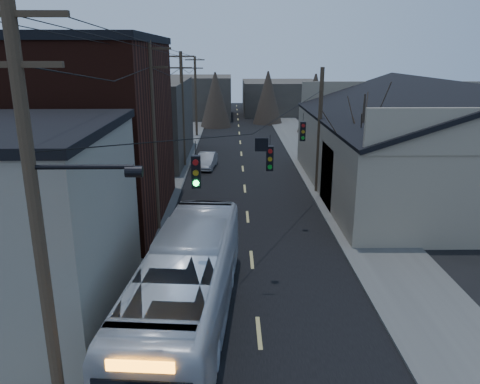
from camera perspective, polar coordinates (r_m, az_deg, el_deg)
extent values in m
cube|color=black|center=(37.44, 0.41, 2.13)|extent=(9.00, 110.00, 0.02)
cube|color=#474744|center=(37.84, -9.48, 2.13)|extent=(4.00, 110.00, 0.12)
cube|color=#474744|center=(38.15, 10.23, 2.21)|extent=(4.00, 110.00, 0.12)
cube|color=black|center=(28.11, -20.00, 6.64)|extent=(10.00, 12.00, 10.00)
cube|color=#38332D|center=(43.50, -12.53, 8.47)|extent=(9.00, 14.00, 7.00)
cube|color=gray|center=(34.88, 22.57, 3.96)|extent=(16.00, 20.00, 5.00)
cube|color=black|center=(32.91, 16.81, 10.55)|extent=(8.16, 20.60, 2.86)
cube|color=#38332D|center=(71.70, -5.18, 11.48)|extent=(10.00, 12.00, 6.00)
cube|color=#38332D|center=(76.95, 4.99, 11.47)|extent=(12.00, 14.00, 5.00)
cone|color=black|center=(27.87, 14.47, 4.10)|extent=(0.40, 0.40, 7.20)
cylinder|color=#382B1E|center=(10.92, -23.09, -7.20)|extent=(0.28, 0.28, 10.50)
cube|color=#382B1E|center=(10.12, -26.36, 18.90)|extent=(2.20, 0.12, 0.12)
cylinder|color=#382B1E|center=(24.97, -10.48, 6.21)|extent=(0.28, 0.28, 10.00)
cube|color=#382B1E|center=(24.57, -11.07, 16.81)|extent=(2.20, 0.12, 0.12)
cylinder|color=#382B1E|center=(39.72, -7.02, 9.81)|extent=(0.28, 0.28, 9.50)
cube|color=#382B1E|center=(39.44, -7.25, 16.09)|extent=(2.20, 0.12, 0.12)
cylinder|color=#382B1E|center=(54.61, -5.41, 11.44)|extent=(0.28, 0.28, 9.00)
cube|color=#382B1E|center=(54.39, -5.53, 15.75)|extent=(2.20, 0.12, 0.12)
cylinder|color=#382B1E|center=(32.20, 9.66, 7.21)|extent=(0.28, 0.28, 8.50)
cube|color=black|center=(14.20, -5.38, 2.46)|extent=(0.28, 0.20, 1.00)
cube|color=black|center=(18.74, 3.65, 4.10)|extent=(0.28, 0.20, 1.00)
cube|color=black|center=(24.83, 7.66, 7.33)|extent=(0.28, 0.20, 1.00)
imported|color=silver|center=(16.65, -6.48, -11.37)|extent=(3.71, 11.82, 3.24)
imported|color=#999BA0|center=(39.59, -4.10, 3.84)|extent=(1.80, 4.05, 1.29)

